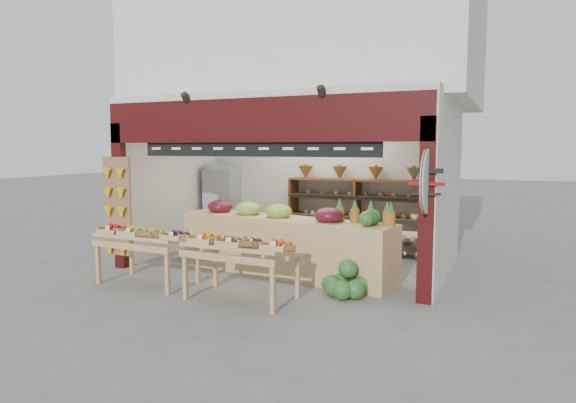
{
  "coord_description": "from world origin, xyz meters",
  "views": [
    {
      "loc": [
        3.84,
        -8.38,
        2.21
      ],
      "look_at": [
        0.25,
        -0.2,
        1.28
      ],
      "focal_mm": 32.0,
      "sensor_mm": 36.0,
      "label": 1
    }
  ],
  "objects_px": {
    "refrigerator": "(224,204)",
    "display_table_left": "(144,236)",
    "mid_counter": "(283,244)",
    "watermelon_pile": "(345,284)",
    "display_table_right": "(239,246)",
    "back_shelving": "(357,201)",
    "cardboard_stack": "(215,243)"
  },
  "relations": [
    {
      "from": "refrigerator",
      "to": "display_table_left",
      "type": "bearing_deg",
      "value": -97.24
    },
    {
      "from": "refrigerator",
      "to": "mid_counter",
      "type": "distance_m",
      "value": 3.32
    },
    {
      "from": "mid_counter",
      "to": "display_table_left",
      "type": "distance_m",
      "value": 2.35
    },
    {
      "from": "watermelon_pile",
      "to": "display_table_left",
      "type": "bearing_deg",
      "value": -169.9
    },
    {
      "from": "display_table_left",
      "to": "display_table_right",
      "type": "xyz_separation_m",
      "value": [
        1.87,
        -0.16,
        0.01
      ]
    },
    {
      "from": "mid_counter",
      "to": "watermelon_pile",
      "type": "distance_m",
      "value": 1.65
    },
    {
      "from": "back_shelving",
      "to": "mid_counter",
      "type": "height_order",
      "value": "back_shelving"
    },
    {
      "from": "mid_counter",
      "to": "display_table_right",
      "type": "bearing_deg",
      "value": -90.23
    },
    {
      "from": "cardboard_stack",
      "to": "watermelon_pile",
      "type": "relative_size",
      "value": 1.5
    },
    {
      "from": "cardboard_stack",
      "to": "watermelon_pile",
      "type": "xyz_separation_m",
      "value": [
        3.36,
        -1.76,
        -0.07
      ]
    },
    {
      "from": "back_shelving",
      "to": "cardboard_stack",
      "type": "distance_m",
      "value": 3.09
    },
    {
      "from": "back_shelving",
      "to": "watermelon_pile",
      "type": "bearing_deg",
      "value": -77.03
    },
    {
      "from": "refrigerator",
      "to": "display_table_right",
      "type": "relative_size",
      "value": 1.14
    },
    {
      "from": "cardboard_stack",
      "to": "display_table_left",
      "type": "height_order",
      "value": "display_table_left"
    },
    {
      "from": "refrigerator",
      "to": "watermelon_pile",
      "type": "relative_size",
      "value": 2.61
    },
    {
      "from": "refrigerator",
      "to": "mid_counter",
      "type": "relative_size",
      "value": 0.45
    },
    {
      "from": "back_shelving",
      "to": "display_table_right",
      "type": "height_order",
      "value": "back_shelving"
    },
    {
      "from": "back_shelving",
      "to": "display_table_left",
      "type": "relative_size",
      "value": 1.85
    },
    {
      "from": "back_shelving",
      "to": "mid_counter",
      "type": "bearing_deg",
      "value": -106.2
    },
    {
      "from": "refrigerator",
      "to": "display_table_right",
      "type": "distance_m",
      "value": 4.49
    },
    {
      "from": "display_table_left",
      "to": "display_table_right",
      "type": "bearing_deg",
      "value": -4.89
    },
    {
      "from": "refrigerator",
      "to": "cardboard_stack",
      "type": "height_order",
      "value": "refrigerator"
    },
    {
      "from": "watermelon_pile",
      "to": "cardboard_stack",
      "type": "bearing_deg",
      "value": 152.37
    },
    {
      "from": "cardboard_stack",
      "to": "mid_counter",
      "type": "distance_m",
      "value": 2.21
    },
    {
      "from": "cardboard_stack",
      "to": "display_table_right",
      "type": "height_order",
      "value": "display_table_right"
    },
    {
      "from": "cardboard_stack",
      "to": "display_table_left",
      "type": "distance_m",
      "value": 2.4
    },
    {
      "from": "mid_counter",
      "to": "display_table_left",
      "type": "relative_size",
      "value": 2.56
    },
    {
      "from": "cardboard_stack",
      "to": "display_table_right",
      "type": "xyz_separation_m",
      "value": [
        1.97,
        -2.5,
        0.52
      ]
    },
    {
      "from": "display_table_left",
      "to": "back_shelving",
      "type": "bearing_deg",
      "value": 55.57
    },
    {
      "from": "display_table_right",
      "to": "watermelon_pile",
      "type": "height_order",
      "value": "display_table_right"
    },
    {
      "from": "back_shelving",
      "to": "display_table_right",
      "type": "distance_m",
      "value": 3.93
    },
    {
      "from": "refrigerator",
      "to": "cardboard_stack",
      "type": "relative_size",
      "value": 1.74
    }
  ]
}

